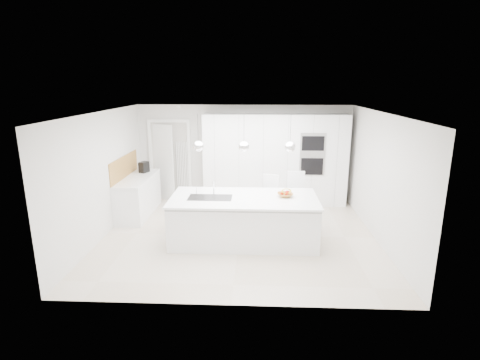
{
  "coord_description": "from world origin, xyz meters",
  "views": [
    {
      "loc": [
        0.34,
        -7.15,
        3.05
      ],
      "look_at": [
        0.0,
        0.3,
        1.1
      ],
      "focal_mm": 28.0,
      "sensor_mm": 36.0,
      "label": 1
    }
  ],
  "objects_px": {
    "bar_stool_left": "(271,202)",
    "espresso_machine": "(144,167)",
    "bar_stool_right": "(296,200)",
    "fruit_bowl": "(285,195)",
    "island_base": "(244,221)"
  },
  "relations": [
    {
      "from": "espresso_machine",
      "to": "bar_stool_left",
      "type": "bearing_deg",
      "value": 0.79
    },
    {
      "from": "espresso_machine",
      "to": "bar_stool_left",
      "type": "xyz_separation_m",
      "value": [
        3.09,
        -1.14,
        -0.47
      ]
    },
    {
      "from": "espresso_machine",
      "to": "bar_stool_left",
      "type": "relative_size",
      "value": 0.24
    },
    {
      "from": "bar_stool_right",
      "to": "espresso_machine",
      "type": "bearing_deg",
      "value": 160.1
    },
    {
      "from": "island_base",
      "to": "fruit_bowl",
      "type": "xyz_separation_m",
      "value": [
        0.8,
        0.12,
        0.51
      ]
    },
    {
      "from": "espresso_machine",
      "to": "bar_stool_right",
      "type": "xyz_separation_m",
      "value": [
        3.62,
        -1.15,
        -0.44
      ]
    },
    {
      "from": "island_base",
      "to": "bar_stool_right",
      "type": "xyz_separation_m",
      "value": [
        1.09,
        0.86,
        0.17
      ]
    },
    {
      "from": "bar_stool_right",
      "to": "fruit_bowl",
      "type": "bearing_deg",
      "value": -113.91
    },
    {
      "from": "island_base",
      "to": "bar_stool_right",
      "type": "bearing_deg",
      "value": 38.13
    },
    {
      "from": "bar_stool_left",
      "to": "espresso_machine",
      "type": "bearing_deg",
      "value": 177.42
    },
    {
      "from": "island_base",
      "to": "espresso_machine",
      "type": "distance_m",
      "value": 3.28
    },
    {
      "from": "island_base",
      "to": "bar_stool_left",
      "type": "height_order",
      "value": "bar_stool_left"
    },
    {
      "from": "island_base",
      "to": "espresso_machine",
      "type": "bearing_deg",
      "value": 141.58
    },
    {
      "from": "fruit_bowl",
      "to": "espresso_machine",
      "type": "relative_size",
      "value": 1.15
    },
    {
      "from": "fruit_bowl",
      "to": "bar_stool_right",
      "type": "height_order",
      "value": "bar_stool_right"
    }
  ]
}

